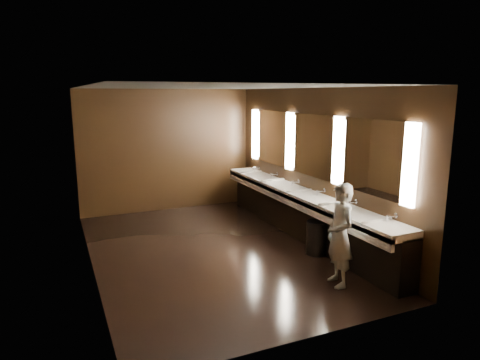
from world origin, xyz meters
The scene contains 10 objects.
floor centered at (0.00, 0.00, 0.00)m, with size 6.00×6.00×0.00m, color black.
ceiling centered at (0.00, 0.00, 2.80)m, with size 4.00×6.00×0.02m, color #2D2D2B.
wall_back centered at (0.00, 3.00, 1.40)m, with size 4.00×0.02×2.80m, color black.
wall_front centered at (0.00, -3.00, 1.40)m, with size 4.00×0.02×2.80m, color black.
wall_left centered at (-2.00, 0.00, 1.40)m, with size 0.02×6.00×2.80m, color black.
wall_right centered at (2.00, 0.00, 1.40)m, with size 0.02×6.00×2.80m, color black.
sink_counter centered at (1.79, 0.00, 0.50)m, with size 0.55×5.40×1.01m.
mirror_band centered at (1.98, 0.00, 1.75)m, with size 0.06×5.03×1.15m.
person centered at (1.18, -1.99, 0.74)m, with size 0.54×0.36×1.49m, color #8FBAD6.
trash_bin centered at (1.58, -0.86, 0.29)m, with size 0.37×0.37×0.57m, color black.
Camera 1 is at (-2.43, -6.67, 2.71)m, focal length 32.00 mm.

